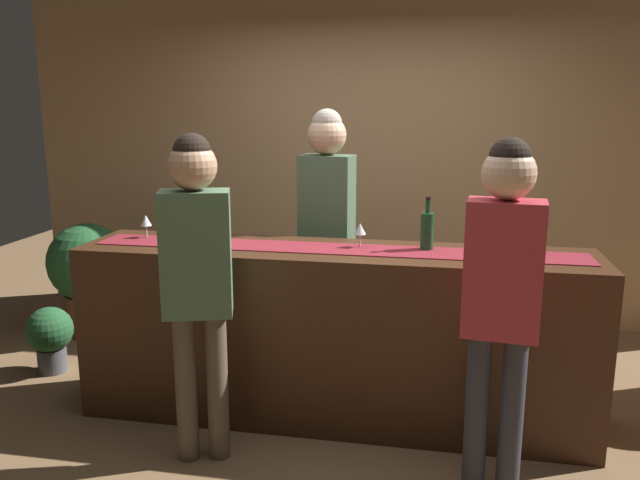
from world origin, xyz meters
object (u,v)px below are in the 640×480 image
wine_bottle_clear (220,225)px  wine_glass_mid_counter (360,230)px  potted_plant_tall (88,271)px  wine_glass_near_customer (146,221)px  wine_bottle_green (427,230)px  potted_plant_small (50,335)px  bartender (327,213)px  wine_bottle_amber (540,234)px  customer_browsing (197,265)px  customer_sipping (502,281)px

wine_bottle_clear → wine_glass_mid_counter: bearing=2.8°
wine_glass_mid_counter → potted_plant_tall: (-2.29, 0.93, -0.61)m
wine_glass_near_customer → wine_bottle_green: bearing=0.1°
potted_plant_small → wine_glass_mid_counter: bearing=-5.2°
wine_bottle_green → bartender: bartender is taller
bartender → potted_plant_tall: 2.13m
bartender → wine_glass_near_customer: bearing=34.4°
bartender → potted_plant_tall: bearing=-3.5°
potted_plant_small → wine_bottle_clear: bearing=-10.0°
wine_bottle_green → wine_bottle_clear: same height
wine_bottle_amber → customer_browsing: customer_browsing is taller
wine_bottle_green → wine_bottle_amber: 0.61m
wine_glass_near_customer → potted_plant_tall: 1.47m
wine_glass_mid_counter → bartender: bartender is taller
wine_bottle_amber → potted_plant_small: wine_bottle_amber is taller
wine_bottle_clear → customer_sipping: (1.55, -0.61, -0.09)m
wine_bottle_green → wine_bottle_amber: same height
customer_sipping → customer_browsing: (-1.46, 0.01, 0.00)m
customer_sipping → potted_plant_tall: size_ratio=1.87×
customer_sipping → potted_plant_tall: 3.45m
wine_bottle_clear → bartender: (0.53, 0.56, -0.01)m
wine_glass_mid_counter → bartender: 0.59m
wine_bottle_clear → potted_plant_tall: wine_bottle_clear is taller
bartender → customer_sipping: bearing=139.2°
bartender → customer_sipping: bartender is taller
bartender → potted_plant_small: (-1.88, -0.32, -0.86)m
customer_sipping → wine_bottle_clear: bearing=164.6°
wine_bottle_amber → wine_glass_mid_counter: wine_bottle_amber is taller
wine_bottle_amber → bartender: 1.36m
potted_plant_tall → potted_plant_small: size_ratio=1.95×
bartender → wine_bottle_amber: bearing=166.9°
wine_glass_near_customer → wine_bottle_clear: bearing=-6.1°
bartender → potted_plant_small: 2.09m
wine_bottle_clear → potted_plant_tall: size_ratio=0.34×
bartender → customer_browsing: bartender is taller
wine_bottle_green → potted_plant_small: bearing=175.9°
wine_bottle_clear → bartender: 0.77m
customer_browsing → wine_glass_near_customer: bearing=114.8°
wine_glass_near_customer → bartender: 1.14m
wine_bottle_amber → bartender: bearing=158.7°
wine_glass_mid_counter → wine_bottle_amber: bearing=1.3°
wine_bottle_green → bartender: (-0.66, 0.50, -0.01)m
bartender → customer_browsing: size_ratio=1.06×
wine_bottle_green → wine_bottle_clear: bearing=-177.4°
wine_bottle_clear → wine_glass_near_customer: bearing=173.9°
wine_glass_mid_counter → potted_plant_tall: wine_glass_mid_counter is taller
bartender → customer_sipping: 1.55m
customer_browsing → potted_plant_tall: customer_browsing is taller
wine_bottle_green → wine_glass_mid_counter: size_ratio=2.10×
bartender → potted_plant_small: size_ratio=3.89×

